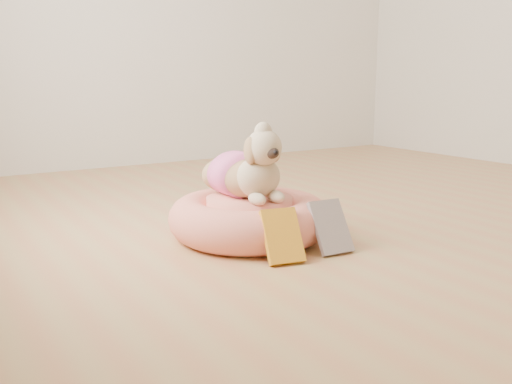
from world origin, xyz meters
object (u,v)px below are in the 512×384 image
dog (247,159)px  book_yellow (282,236)px  book_white (331,227)px  pet_bed (250,218)px

dog → book_yellow: 0.41m
book_white → book_yellow: bearing=-177.0°
dog → book_white: (0.17, -0.33, -0.24)m
pet_bed → dog: (-0.01, 0.01, 0.25)m
dog → book_yellow: dog is taller
dog → book_yellow: bearing=-99.1°
pet_bed → book_white: bearing=-63.6°
dog → book_white: 0.44m
pet_bed → book_yellow: 0.33m
book_yellow → book_white: bearing=11.4°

